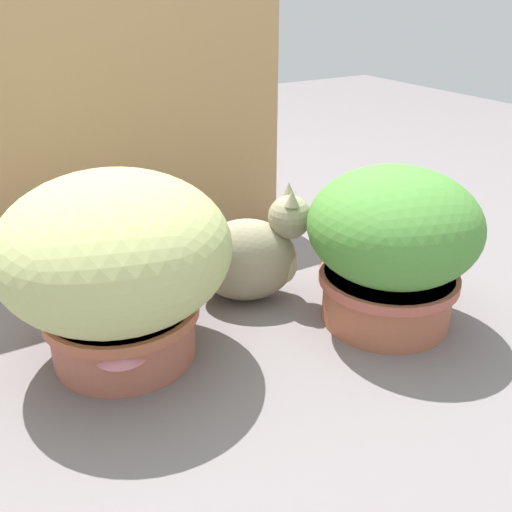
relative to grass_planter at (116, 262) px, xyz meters
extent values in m
plane|color=slate|center=(0.19, -0.07, -0.23)|extent=(6.00, 6.00, 0.00)
cube|color=tan|center=(0.20, 0.52, 0.13)|extent=(1.05, 0.03, 0.73)
cylinder|color=#B1614D|center=(0.00, 0.00, -0.17)|extent=(0.31, 0.31, 0.13)
cylinder|color=#B56345|center=(0.00, 0.00, -0.11)|extent=(0.34, 0.34, 0.02)
ellipsoid|color=#B5BE74|center=(0.00, 0.00, 0.03)|extent=(0.49, 0.49, 0.32)
cylinder|color=#B16245|center=(0.60, -0.19, -0.17)|extent=(0.31, 0.31, 0.13)
cylinder|color=#B85D4D|center=(0.60, -0.19, -0.11)|extent=(0.33, 0.33, 0.02)
ellipsoid|color=#4D8C37|center=(0.60, -0.19, 0.02)|extent=(0.40, 0.40, 0.27)
ellipsoid|color=gray|center=(0.36, 0.08, -0.12)|extent=(0.31, 0.27, 0.22)
ellipsoid|color=beige|center=(0.45, 0.04, -0.13)|extent=(0.11, 0.12, 0.11)
sphere|color=gray|center=(0.46, 0.04, 0.00)|extent=(0.15, 0.15, 0.11)
cone|color=gray|center=(0.47, 0.06, 0.06)|extent=(0.05, 0.05, 0.04)
cone|color=gray|center=(0.45, 0.01, 0.06)|extent=(0.05, 0.05, 0.04)
cylinder|color=gray|center=(0.27, 0.17, -0.21)|extent=(0.18, 0.11, 0.07)
cylinder|color=silver|center=(-0.04, -0.11, -0.19)|extent=(0.04, 0.04, 0.08)
cone|color=pink|center=(-0.04, -0.11, -0.12)|extent=(0.11, 0.11, 0.06)
camera|label=1|loc=(-0.31, -1.09, 0.54)|focal=40.91mm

